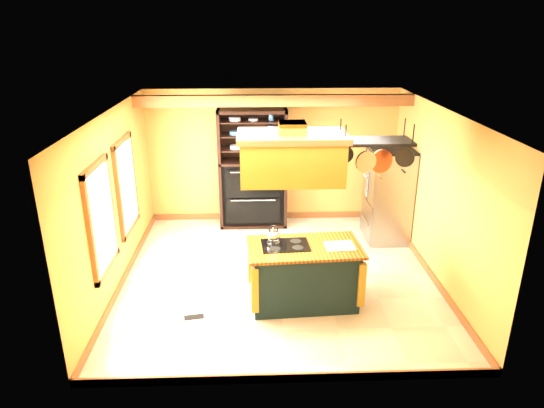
{
  "coord_description": "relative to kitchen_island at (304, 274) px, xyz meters",
  "views": [
    {
      "loc": [
        -0.36,
        -6.99,
        3.94
      ],
      "look_at": [
        -0.09,
        0.3,
        1.15
      ],
      "focal_mm": 32.0,
      "sensor_mm": 36.0,
      "label": 1
    }
  ],
  "objects": [
    {
      "name": "window_far",
      "position": [
        -2.79,
        1.38,
        0.93
      ],
      "size": [
        0.06,
        1.06,
        1.56
      ],
      "color": "#98582F",
      "rests_on": "wall_left"
    },
    {
      "name": "window_near",
      "position": [
        -2.79,
        -0.02,
        0.93
      ],
      "size": [
        0.06,
        1.06,
        1.56
      ],
      "color": "#98582F",
      "rests_on": "wall_left"
    },
    {
      "name": "ceiling",
      "position": [
        -0.33,
        0.78,
        2.23
      ],
      "size": [
        5.0,
        5.0,
        0.0
      ],
      "primitive_type": "plane",
      "rotation": [
        3.14,
        0.0,
        0.0
      ],
      "color": "white",
      "rests_on": "wall_back"
    },
    {
      "name": "pot_rack",
      "position": [
        0.91,
        0.0,
        1.88
      ],
      "size": [
        1.02,
        0.48,
        0.73
      ],
      "color": "black",
      "rests_on": "ceiling"
    },
    {
      "name": "wall_front",
      "position": [
        -0.33,
        -1.72,
        0.88
      ],
      "size": [
        5.0,
        0.02,
        2.7
      ],
      "primitive_type": "cube",
      "color": "#C18E46",
      "rests_on": "floor"
    },
    {
      "name": "ceiling_beam",
      "position": [
        -0.33,
        2.48,
        2.12
      ],
      "size": [
        5.0,
        0.15,
        0.2
      ],
      "primitive_type": "cube",
      "color": "#98582F",
      "rests_on": "ceiling"
    },
    {
      "name": "floor",
      "position": [
        -0.33,
        0.78,
        -0.47
      ],
      "size": [
        5.0,
        5.0,
        0.0
      ],
      "primitive_type": "plane",
      "color": "beige",
      "rests_on": "ground"
    },
    {
      "name": "hutch",
      "position": [
        -0.73,
        3.03,
        0.44
      ],
      "size": [
        1.33,
        0.6,
        2.36
      ],
      "color": "black",
      "rests_on": "floor"
    },
    {
      "name": "kitchen_island",
      "position": [
        0.0,
        0.0,
        0.0
      ],
      "size": [
        1.67,
        1.0,
        1.11
      ],
      "rotation": [
        0.0,
        0.0,
        0.07
      ],
      "color": "black",
      "rests_on": "floor"
    },
    {
      "name": "wall_back",
      "position": [
        -0.33,
        3.28,
        0.88
      ],
      "size": [
        5.0,
        0.02,
        2.7
      ],
      "primitive_type": "cube",
      "color": "#C18E46",
      "rests_on": "floor"
    },
    {
      "name": "wall_left",
      "position": [
        -2.83,
        0.78,
        0.88
      ],
      "size": [
        0.02,
        5.0,
        2.7
      ],
      "primitive_type": "cube",
      "color": "#C18E46",
      "rests_on": "floor"
    },
    {
      "name": "floor_register",
      "position": [
        -1.58,
        -0.35,
        -0.46
      ],
      "size": [
        0.3,
        0.16,
        0.01
      ],
      "primitive_type": "cube",
      "rotation": [
        0.0,
        0.0,
        0.17
      ],
      "color": "black",
      "rests_on": "floor"
    },
    {
      "name": "wall_right",
      "position": [
        2.17,
        0.78,
        0.88
      ],
      "size": [
        0.02,
        5.0,
        2.7
      ],
      "primitive_type": "cube",
      "color": "#C18E46",
      "rests_on": "floor"
    },
    {
      "name": "range_hood",
      "position": [
        -0.2,
        -0.0,
        1.78
      ],
      "size": [
        1.44,
        0.81,
        0.8
      ],
      "color": "#A58329",
      "rests_on": "ceiling"
    },
    {
      "name": "refrigerator",
      "position": [
        1.77,
        2.21,
        0.38
      ],
      "size": [
        0.75,
        0.89,
        1.74
      ],
      "color": "gray",
      "rests_on": "floor"
    }
  ]
}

